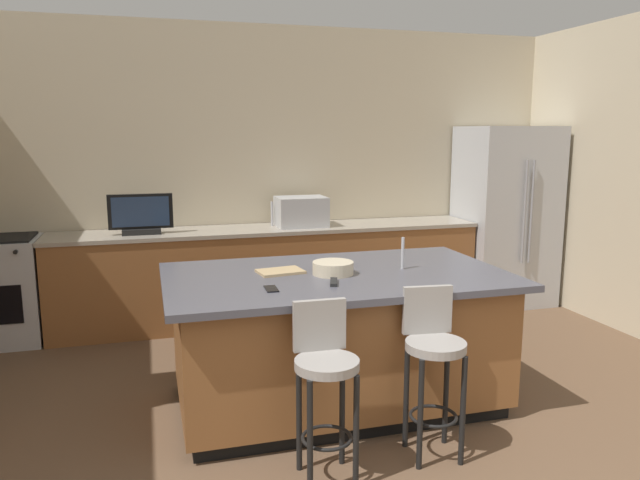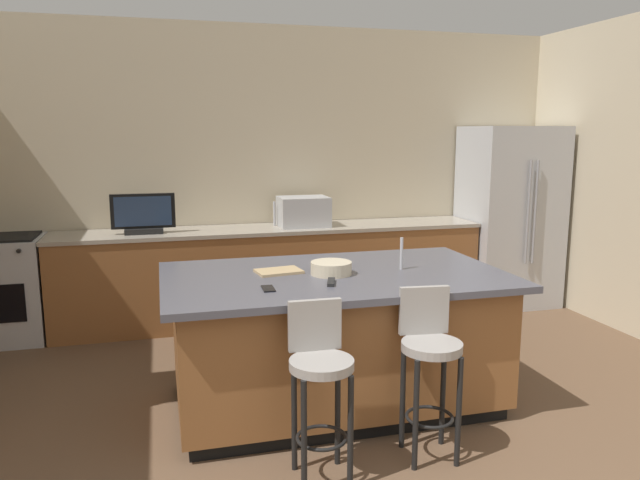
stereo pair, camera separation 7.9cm
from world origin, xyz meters
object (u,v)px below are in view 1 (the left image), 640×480
Objects in this scene: bar_stool_left at (325,376)px; fruit_bowl at (333,268)px; kitchen_island at (336,337)px; microwave at (301,212)px; bar_stool_right at (433,358)px; cell_phone at (271,289)px; tv_remote at (334,282)px; refrigerator at (505,216)px; tv_monitor at (141,216)px; cutting_board at (280,271)px.

bar_stool_left is 0.96m from fruit_bowl.
kitchen_island is 0.91m from bar_stool_left.
microwave reaches higher than fruit_bowl.
bar_stool_right is 6.42× the size of cell_phone.
bar_stool_left reaches higher than kitchen_island.
tv_remote reaches higher than cell_phone.
fruit_bowl is 0.25m from tv_remote.
refrigerator reaches higher than tv_monitor.
microwave is at bearing 178.19° from refrigerator.
cell_phone is at bearing -143.94° from refrigerator.
refrigerator is (2.49, 1.89, 0.48)m from kitchen_island.
tv_remote is (-0.10, -0.26, 0.46)m from kitchen_island.
bar_stool_left reaches higher than cell_phone.
bar_stool_left is at bearing -168.86° from bar_stool_right.
bar_stool_left is at bearing -93.60° from tv_remote.
cutting_board reaches higher than cell_phone.
tv_remote is (-0.07, -0.24, -0.03)m from fruit_bowl.
refrigerator reaches higher than bar_stool_right.
bar_stool_right is 1.18m from cutting_board.
tv_remote reaches higher than cutting_board.
kitchen_island is 2.36m from tv_monitor.
cutting_board is at bearing 92.68° from bar_stool_left.
fruit_bowl is 1.59× the size of tv_remote.
microwave is 2.25m from tv_remote.
refrigerator is 3.94× the size of microwave.
microwave is 2.78m from bar_stool_right.
kitchen_island is 15.02× the size of cell_phone.
cutting_board is at bearing 141.96° from tv_remote.
cell_phone is (-0.83, 0.49, 0.34)m from bar_stool_right.
kitchen_island is 0.49m from fruit_bowl.
refrigerator reaches higher than cell_phone.
bar_stool_left is (-0.33, -0.84, 0.10)m from kitchen_island.
cell_phone is (-2.99, -2.17, -0.03)m from refrigerator.
refrigerator is 3.35× the size of tv_monitor.
kitchen_island is 3.16m from refrigerator.
kitchen_island is at bearing 31.49° from cell_phone.
fruit_bowl is 0.92× the size of cutting_board.
kitchen_island is 7.66× the size of cutting_board.
kitchen_island is 2.37× the size of bar_stool_left.
cutting_board is at bearing 71.97° from cell_phone.
refrigerator is 3.94m from bar_stool_left.
tv_monitor is 0.59× the size of bar_stool_left.
kitchen_island is 4.69× the size of microwave.
kitchen_island is at bearing -97.38° from microwave.
bar_stool_right is at bearing -33.08° from tv_remote.
bar_stool_left is at bearing -88.32° from cutting_board.
kitchen_island is at bearing -18.28° from cutting_board.
cutting_board is (-0.36, 0.12, 0.45)m from kitchen_island.
cell_phone is at bearing -108.55° from microwave.
cutting_board is (-2.84, -1.77, -0.03)m from refrigerator.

